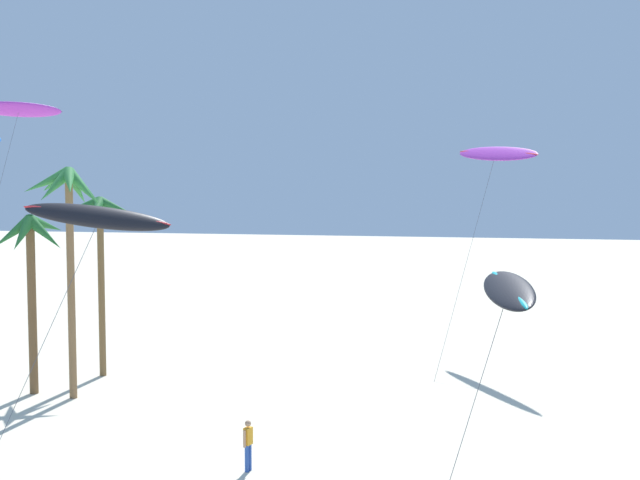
# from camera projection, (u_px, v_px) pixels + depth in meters

# --- Properties ---
(palm_tree_1) EXTENTS (3.69, 3.56, 10.40)m
(palm_tree_1) POSITION_uv_depth(u_px,v_px,m) (68.00, 206.00, 33.34)
(palm_tree_1) COLOR olive
(palm_tree_1) RESTS_ON ground
(palm_tree_2) EXTENTS (3.45, 3.73, 8.27)m
(palm_tree_2) POSITION_uv_depth(u_px,v_px,m) (30.00, 252.00, 34.33)
(palm_tree_2) COLOR brown
(palm_tree_2) RESTS_ON ground
(palm_tree_3) EXTENTS (3.67, 3.67, 9.05)m
(palm_tree_3) POSITION_uv_depth(u_px,v_px,m) (100.00, 229.00, 37.54)
(palm_tree_3) COLOR brown
(palm_tree_3) RESTS_ON ground
(flying_kite_1) EXTENTS (3.27, 10.58, 7.11)m
(flying_kite_1) POSITION_uv_depth(u_px,v_px,m) (508.00, 290.00, 21.50)
(flying_kite_1) COLOR black
(flying_kite_1) RESTS_ON ground
(flying_kite_3) EXTENTS (4.52, 12.47, 15.12)m
(flying_kite_3) POSITION_uv_depth(u_px,v_px,m) (19.00, 109.00, 48.32)
(flying_kite_3) COLOR purple
(flying_kite_3) RESTS_ON ground
(flying_kite_4) EXTENTS (4.58, 10.50, 9.25)m
(flying_kite_4) POSITION_uv_depth(u_px,v_px,m) (99.00, 217.00, 25.12)
(flying_kite_4) COLOR black
(flying_kite_4) RESTS_ON ground
(flying_kite_5) EXTENTS (5.41, 12.54, 12.27)m
(flying_kite_5) POSITION_uv_depth(u_px,v_px,m) (495.00, 154.00, 43.62)
(flying_kite_5) COLOR purple
(flying_kite_5) RESTS_ON ground
(person_near_left) EXTENTS (0.27, 0.50, 1.72)m
(person_near_left) POSITION_uv_depth(u_px,v_px,m) (248.00, 443.00, 25.08)
(person_near_left) COLOR #284CA3
(person_near_left) RESTS_ON ground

